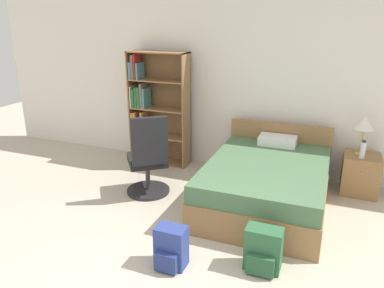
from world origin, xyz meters
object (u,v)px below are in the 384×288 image
at_px(bookshelf, 152,112).
at_px(table_lamp, 365,124).
at_px(backpack_green, 263,250).
at_px(backpack_blue, 171,248).
at_px(water_bottle, 363,150).
at_px(bed, 267,182).
at_px(nightstand, 360,174).
at_px(office_chair, 148,161).

xyz_separation_m(bookshelf, table_lamp, (3.05, -0.04, 0.12)).
relative_size(backpack_green, backpack_blue, 1.04).
distance_m(bookshelf, water_bottle, 3.08).
relative_size(bed, nightstand, 3.68).
bearing_deg(backpack_green, table_lamp, 67.89).
bearing_deg(table_lamp, bed, -143.91).
bearing_deg(backpack_green, bed, 99.26).
relative_size(bookshelf, water_bottle, 7.39).
bearing_deg(table_lamp, backpack_green, -112.11).
bearing_deg(nightstand, bookshelf, 179.21).
xyz_separation_m(bed, backpack_green, (0.21, -1.31, -0.09)).
bearing_deg(bed, nightstand, 34.86).
height_order(bookshelf, bed, bookshelf).
height_order(bookshelf, nightstand, bookshelf).
xyz_separation_m(office_chair, backpack_blue, (0.88, -1.25, -0.29)).
height_order(backpack_green, backpack_blue, backpack_green).
xyz_separation_m(table_lamp, backpack_green, (-0.84, -2.08, -0.75)).
distance_m(bookshelf, backpack_green, 3.12).
relative_size(office_chair, backpack_green, 2.63).
relative_size(water_bottle, backpack_green, 0.56).
relative_size(bed, water_bottle, 8.23).
height_order(table_lamp, backpack_green, table_lamp).
height_order(bookshelf, backpack_green, bookshelf).
xyz_separation_m(office_chair, nightstand, (2.58, 1.09, -0.22)).
distance_m(office_chair, backpack_blue, 1.55).
height_order(office_chair, water_bottle, office_chair).
xyz_separation_m(bookshelf, backpack_blue, (1.40, -2.38, -0.63)).
bearing_deg(backpack_blue, water_bottle, 53.05).
distance_m(table_lamp, backpack_green, 2.36).
height_order(bookshelf, backpack_blue, bookshelf).
bearing_deg(nightstand, office_chair, -157.01).
bearing_deg(office_chair, backpack_green, -30.02).
xyz_separation_m(nightstand, backpack_green, (-0.88, -2.07, -0.07)).
bearing_deg(bookshelf, nightstand, -0.79).
bearing_deg(water_bottle, backpack_blue, -126.95).
relative_size(bookshelf, nightstand, 3.30).
xyz_separation_m(bed, office_chair, (-1.48, -0.33, 0.19)).
bearing_deg(table_lamp, water_bottle, -82.38).
xyz_separation_m(backpack_green, backpack_blue, (-0.82, -0.27, -0.01)).
distance_m(water_bottle, backpack_blue, 2.82).
distance_m(bed, table_lamp, 1.46).
xyz_separation_m(nightstand, water_bottle, (-0.02, -0.11, 0.38)).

